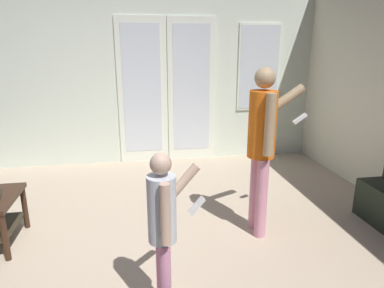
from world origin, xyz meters
name	(u,v)px	position (x,y,z in m)	size (l,w,h in m)	color
ground_plane	(107,267)	(0.00, 0.00, -0.01)	(6.20, 5.40, 0.02)	#C4AE94
wall_back_with_doors	(121,73)	(0.11, 2.67, 1.36)	(6.20, 0.09, 2.80)	silver
person_adult	(263,138)	(1.40, 0.31, 0.94)	(0.63, 0.42, 1.56)	pink
person_child	(164,222)	(0.43, -0.57, 0.67)	(0.39, 0.33, 1.12)	pink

